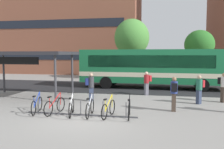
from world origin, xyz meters
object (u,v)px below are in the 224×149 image
(parked_bicycle_red_1, at_px, (55,106))
(street_tree_1, at_px, (199,45))
(commuter_red_pack_4, at_px, (199,88))
(parked_bicycle_yellow_4, at_px, (108,109))
(commuter_black_pack_2, at_px, (223,85))
(commuter_black_pack_0, at_px, (174,92))
(city_bus, at_px, (154,67))
(commuter_red_pack_3, at_px, (147,82))
(commuter_navy_pack_5, at_px, (91,85))
(parked_bicycle_blue_0, at_px, (37,105))
(parked_bicycle_white_2, at_px, (71,107))
(transit_shelter, at_px, (26,54))
(street_tree_0, at_px, (132,38))
(parked_bicycle_black_5, at_px, (129,109))
(parked_bicycle_silver_3, at_px, (90,108))

(parked_bicycle_red_1, distance_m, street_tree_1, 20.09)
(commuter_red_pack_4, relative_size, street_tree_1, 0.30)
(parked_bicycle_yellow_4, xyz_separation_m, commuter_black_pack_2, (5.93, 4.55, 0.63))
(parked_bicycle_yellow_4, xyz_separation_m, commuter_black_pack_0, (2.95, 1.66, 0.61))
(parked_bicycle_red_1, bearing_deg, city_bus, -15.10)
(commuter_black_pack_2, bearing_deg, commuter_black_pack_0, -77.30)
(parked_bicycle_yellow_4, distance_m, commuter_red_pack_3, 6.39)
(commuter_black_pack_0, relative_size, commuter_navy_pack_5, 1.01)
(parked_bicycle_blue_0, height_order, parked_bicycle_white_2, same)
(transit_shelter, distance_m, commuter_navy_pack_5, 5.00)
(parked_bicycle_yellow_4, height_order, commuter_navy_pack_5, commuter_navy_pack_5)
(commuter_black_pack_2, bearing_deg, city_bus, -172.75)
(commuter_navy_pack_5, relative_size, street_tree_0, 0.25)
(parked_bicycle_blue_0, xyz_separation_m, parked_bicycle_yellow_4, (3.55, -0.10, 0.00))
(parked_bicycle_red_1, xyz_separation_m, commuter_navy_pack_5, (0.81, 3.31, 0.59))
(parked_bicycle_blue_0, xyz_separation_m, parked_bicycle_black_5, (4.47, 0.00, 0.00))
(parked_bicycle_blue_0, distance_m, street_tree_1, 20.53)
(parked_bicycle_red_1, xyz_separation_m, parked_bicycle_black_5, (3.55, 0.01, 0.00))
(parked_bicycle_white_2, height_order, commuter_navy_pack_5, commuter_navy_pack_5)
(parked_bicycle_blue_0, height_order, street_tree_0, street_tree_0)
(parked_bicycle_blue_0, relative_size, parked_bicycle_black_5, 0.99)
(parked_bicycle_red_1, height_order, commuter_red_pack_4, commuter_red_pack_4)
(commuter_black_pack_2, distance_m, commuter_red_pack_4, 1.63)
(parked_bicycle_silver_3, bearing_deg, parked_bicycle_white_2, 88.92)
(parked_bicycle_red_1, xyz_separation_m, transit_shelter, (-3.80, 3.96, 2.43))
(commuter_black_pack_2, bearing_deg, parked_bicycle_silver_3, -87.67)
(transit_shelter, bearing_deg, parked_bicycle_silver_3, -35.69)
(parked_bicycle_red_1, relative_size, street_tree_1, 0.31)
(commuter_black_pack_0, relative_size, commuter_black_pack_2, 0.99)
(parked_bicycle_black_5, bearing_deg, parked_bicycle_white_2, 88.12)
(parked_bicycle_white_2, height_order, street_tree_0, street_tree_0)
(commuter_red_pack_3, xyz_separation_m, street_tree_1, (5.17, 11.41, 2.93))
(parked_bicycle_red_1, height_order, street_tree_1, street_tree_1)
(city_bus, relative_size, parked_bicycle_red_1, 7.09)
(parked_bicycle_red_1, xyz_separation_m, street_tree_1, (9.21, 17.51, 3.48))
(commuter_red_pack_4, distance_m, street_tree_1, 14.27)
(parked_bicycle_red_1, xyz_separation_m, parked_bicycle_yellow_4, (2.62, -0.10, 0.00))
(parked_bicycle_red_1, xyz_separation_m, street_tree_0, (1.85, 16.22, 4.24))
(street_tree_1, bearing_deg, commuter_red_pack_3, -114.39)
(parked_bicycle_white_2, height_order, commuter_black_pack_2, commuter_black_pack_2)
(parked_bicycle_silver_3, height_order, street_tree_1, street_tree_1)
(commuter_black_pack_2, xyz_separation_m, street_tree_1, (0.65, 13.06, 2.86))
(parked_bicycle_yellow_4, xyz_separation_m, commuter_red_pack_4, (4.48, 3.80, 0.56))
(city_bus, distance_m, street_tree_0, 7.65)
(commuter_red_pack_3, bearing_deg, parked_bicycle_silver_3, 29.02)
(parked_bicycle_white_2, bearing_deg, parked_bicycle_blue_0, 72.43)
(city_bus, relative_size, commuter_black_pack_2, 6.94)
(street_tree_0, bearing_deg, street_tree_1, 9.96)
(parked_bicycle_yellow_4, xyz_separation_m, transit_shelter, (-6.42, 4.06, 2.43))
(commuter_red_pack_4, xyz_separation_m, commuter_navy_pack_5, (-6.30, -0.39, 0.03))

